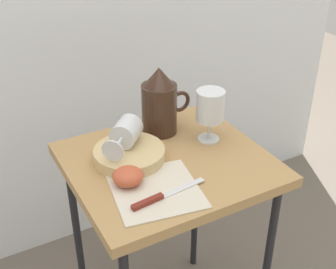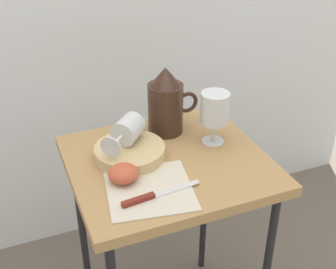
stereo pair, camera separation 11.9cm
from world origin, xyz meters
name	(u,v)px [view 2 (the right image)]	position (x,y,z in m)	size (l,w,h in m)	color
curtain_drape	(104,14)	(0.00, 0.61, 0.94)	(2.40, 0.03, 1.88)	white
table	(168,181)	(0.00, 0.00, 0.62)	(0.54, 0.49, 0.70)	#AD8451
linen_napkin	(150,189)	(-0.09, -0.11, 0.70)	(0.21, 0.21, 0.00)	beige
basket_tray	(130,152)	(-0.09, 0.05, 0.71)	(0.20, 0.20, 0.04)	tan
pitcher	(166,106)	(0.05, 0.15, 0.78)	(0.16, 0.11, 0.21)	#382319
wine_glass_upright	(215,111)	(0.16, 0.04, 0.80)	(0.08, 0.08, 0.16)	silver
wine_glass_tipped_near	(128,130)	(-0.09, 0.08, 0.77)	(0.15, 0.15, 0.07)	silver
apple_half_left	(123,173)	(-0.14, -0.05, 0.72)	(0.08, 0.08, 0.04)	#C15133
knife	(150,197)	(-0.11, -0.14, 0.71)	(0.21, 0.04, 0.01)	silver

